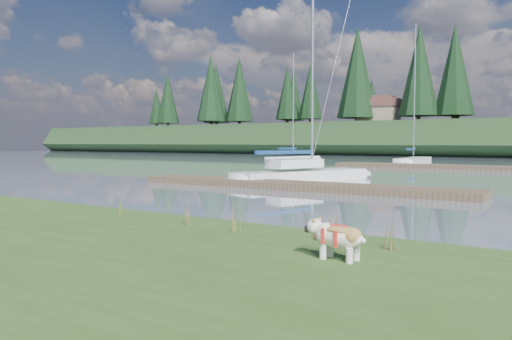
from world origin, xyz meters
The scene contains 20 objects.
ground centered at (0.00, 30.00, 0.00)m, with size 200.00×200.00×0.00m, color gray.
bank centered at (0.00, -6.00, 0.17)m, with size 60.00×9.00×0.35m, color #314F1F.
bulldog centered at (3.86, -3.58, 0.71)m, with size 0.95×0.45×0.57m.
sailboat_main centered at (-5.47, 13.68, 0.42)m, with size 4.85×9.30×13.25m.
dock_near centered at (-4.00, 9.00, 0.15)m, with size 16.00×2.00×0.30m, color #4C3D2C.
dock_far centered at (2.00, 30.00, 0.15)m, with size 26.00×2.20×0.30m, color #4C3D2C.
sailboat_bg_0 centered at (-18.53, 35.93, 0.32)m, with size 3.15×8.03×11.44m.
sailboat_bg_1 centered at (-6.99, 38.69, 0.32)m, with size 2.28×9.12×13.36m.
weed_0 centered at (-0.08, -2.54, 0.58)m, with size 0.17×0.14×0.55m.
weed_1 centered at (1.34, -2.60, 0.60)m, with size 0.17×0.14×0.58m.
weed_2 centered at (3.47, -2.81, 0.64)m, with size 0.17×0.14×0.70m.
weed_3 centered at (-2.30, -2.25, 0.54)m, with size 0.17×0.14×0.44m.
weed_4 centered at (2.97, -2.48, 0.55)m, with size 0.17×0.14×0.47m.
weed_5 centered at (4.27, -2.54, 0.64)m, with size 0.17×0.14×0.70m.
mud_lip centered at (0.00, -1.60, 0.07)m, with size 60.00×0.50×0.14m, color #33281C.
conifer_0 centered at (-55.00, 67.00, 12.64)m, with size 5.72×5.72×14.15m.
conifer_1 centered at (-40.00, 71.00, 11.28)m, with size 4.40×4.40×11.30m.
conifer_2 centered at (-25.00, 68.00, 13.54)m, with size 6.60×6.60×16.05m.
conifer_3 centered at (-10.00, 72.00, 11.74)m, with size 4.84×4.84×12.25m.
house_0 centered at (-22.00, 70.00, 7.31)m, with size 6.30×5.30×4.65m.
Camera 1 is at (6.87, -10.30, 2.08)m, focal length 35.00 mm.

